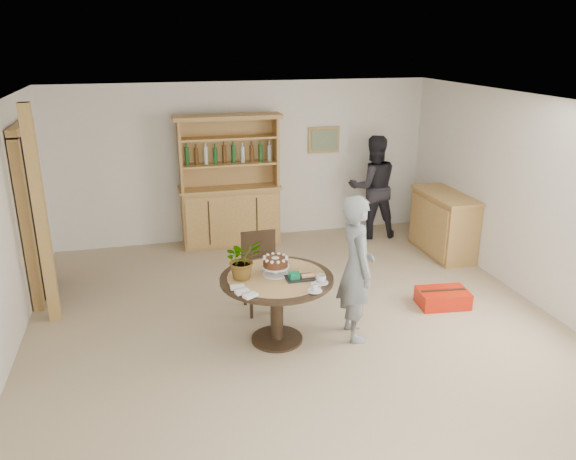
# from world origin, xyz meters

# --- Properties ---
(ground) EXTENTS (7.00, 7.00, 0.00)m
(ground) POSITION_xyz_m (0.00, 0.00, 0.00)
(ground) COLOR tan
(ground) RESTS_ON ground
(room_shell) EXTENTS (6.04, 7.04, 2.52)m
(room_shell) POSITION_xyz_m (0.00, 0.01, 1.74)
(room_shell) COLOR white
(room_shell) RESTS_ON ground
(doorway) EXTENTS (0.13, 1.10, 2.18)m
(doorway) POSITION_xyz_m (-2.93, 2.00, 1.11)
(doorway) COLOR black
(doorway) RESTS_ON ground
(pine_post) EXTENTS (0.12, 0.12, 2.50)m
(pine_post) POSITION_xyz_m (-2.70, 1.20, 1.25)
(pine_post) COLOR tan
(pine_post) RESTS_ON ground
(hutch) EXTENTS (1.62, 0.54, 2.04)m
(hutch) POSITION_xyz_m (-0.30, 3.24, 0.69)
(hutch) COLOR tan
(hutch) RESTS_ON ground
(sideboard) EXTENTS (0.54, 1.26, 0.94)m
(sideboard) POSITION_xyz_m (2.74, 2.00, 0.47)
(sideboard) COLOR tan
(sideboard) RESTS_ON ground
(dining_table) EXTENTS (1.20, 1.20, 0.76)m
(dining_table) POSITION_xyz_m (-0.29, 0.09, 0.60)
(dining_table) COLOR black
(dining_table) RESTS_ON ground
(dining_chair) EXTENTS (0.43, 0.43, 0.95)m
(dining_chair) POSITION_xyz_m (-0.29, 0.92, 0.54)
(dining_chair) COLOR black
(dining_chair) RESTS_ON ground
(birthday_cake) EXTENTS (0.30, 0.30, 0.20)m
(birthday_cake) POSITION_xyz_m (-0.29, 0.14, 0.88)
(birthday_cake) COLOR white
(birthday_cake) RESTS_ON dining_table
(flower_vase) EXTENTS (0.47, 0.44, 0.42)m
(flower_vase) POSITION_xyz_m (-0.64, 0.14, 0.97)
(flower_vase) COLOR #3F7233
(flower_vase) RESTS_ON dining_table
(gift_tray) EXTENTS (0.30, 0.20, 0.08)m
(gift_tray) POSITION_xyz_m (-0.08, -0.04, 0.79)
(gift_tray) COLOR black
(gift_tray) RESTS_ON dining_table
(coffee_cup_a) EXTENTS (0.15, 0.15, 0.09)m
(coffee_cup_a) POSITION_xyz_m (0.11, -0.19, 0.80)
(coffee_cup_a) COLOR silver
(coffee_cup_a) RESTS_ON dining_table
(coffee_cup_b) EXTENTS (0.15, 0.15, 0.08)m
(coffee_cup_b) POSITION_xyz_m (-0.01, -0.36, 0.79)
(coffee_cup_b) COLOR silver
(coffee_cup_b) RESTS_ON dining_table
(napkins) EXTENTS (0.24, 0.33, 0.03)m
(napkins) POSITION_xyz_m (-0.70, -0.23, 0.77)
(napkins) COLOR white
(napkins) RESTS_ON dining_table
(teen_boy) EXTENTS (0.42, 0.61, 1.61)m
(teen_boy) POSITION_xyz_m (0.56, -0.01, 0.80)
(teen_boy) COLOR slate
(teen_boy) RESTS_ON ground
(adult_person) EXTENTS (0.86, 0.70, 1.67)m
(adult_person) POSITION_xyz_m (2.00, 3.00, 0.84)
(adult_person) COLOR black
(adult_person) RESTS_ON ground
(red_suitcase) EXTENTS (0.64, 0.47, 0.21)m
(red_suitcase) POSITION_xyz_m (1.87, 0.39, 0.10)
(red_suitcase) COLOR red
(red_suitcase) RESTS_ON ground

